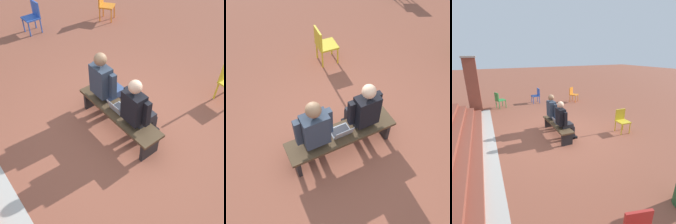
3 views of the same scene
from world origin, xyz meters
The scene contains 8 objects.
ground_plane centered at (0.00, 0.00, 0.00)m, with size 60.00×60.00×0.00m, color brown.
concrete_strip centered at (0.08, 2.34, 0.00)m, with size 8.35×0.40×0.01m, color #B7B2A8.
bench centered at (0.08, 0.10, 0.35)m, with size 1.80×0.44×0.45m.
person_student centered at (-0.32, 0.03, 0.72)m, with size 0.54×0.69×1.35m.
person_adult centered at (0.52, 0.03, 0.74)m, with size 0.57×0.72×1.39m.
laptop centered at (0.08, 0.11, 0.50)m, with size 0.32×0.29×0.21m.
plastic_chair_near_bench_left centered at (3.90, -2.50, 0.48)m, with size 0.59×0.59×0.84m.
plastic_chair_far_right centered at (4.50, -0.45, 0.48)m, with size 0.43×0.43×0.84m.
Camera 1 is at (-2.43, 2.24, 3.60)m, focal length 42.00 mm.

